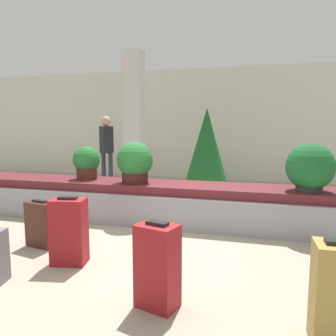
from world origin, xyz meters
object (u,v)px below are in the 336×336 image
object	(u,v)px
suitcase_2	(334,295)
potted_plant_2	(87,162)
traveler_0	(107,144)
suitcase_1	(41,224)
suitcase_0	(69,231)
decorated_tree	(207,146)
potted_plant_0	(135,162)
potted_plant_1	(310,168)
pillar	(134,124)
suitcase_3	(157,266)

from	to	relation	value
suitcase_2	potted_plant_2	distance (m)	4.41
suitcase_2	traveler_0	distance (m)	6.86
suitcase_1	traveler_0	xyz separation A→B (m)	(-1.08, 4.18, 0.80)
suitcase_0	decorated_tree	bearing A→B (deg)	68.61
potted_plant_0	traveler_0	world-z (taller)	traveler_0
potted_plant_1	decorated_tree	xyz separation A→B (m)	(-1.89, 2.72, 0.11)
suitcase_1	decorated_tree	xyz separation A→B (m)	(1.51, 4.14, 0.78)
potted_plant_2	potted_plant_1	bearing A→B (deg)	-2.59
suitcase_1	suitcase_2	distance (m)	3.42
potted_plant_1	traveler_0	bearing A→B (deg)	148.43
pillar	potted_plant_2	distance (m)	1.99
suitcase_0	potted_plant_0	xyz separation A→B (m)	(0.11, 1.80, 0.59)
pillar	suitcase_0	size ratio (longest dim) A/B	4.12
pillar	suitcase_2	size ratio (longest dim) A/B	4.12
pillar	potted_plant_0	bearing A→B (deg)	-68.71
suitcase_0	suitcase_1	world-z (taller)	suitcase_0
suitcase_0	potted_plant_1	xyz separation A→B (m)	(2.75, 1.81, 0.59)
suitcase_0	suitcase_2	distance (m)	2.68
suitcase_1	potted_plant_1	size ratio (longest dim) A/B	0.90
suitcase_2	potted_plant_0	distance (m)	3.58
suitcase_3	traveler_0	xyz separation A→B (m)	(-2.96, 5.15, 0.73)
suitcase_0	pillar	bearing A→B (deg)	89.49
potted_plant_2	traveler_0	world-z (taller)	traveler_0
suitcase_1	potted_plant_2	xyz separation A→B (m)	(-0.21, 1.59, 0.63)
suitcase_3	decorated_tree	world-z (taller)	decorated_tree
potted_plant_0	suitcase_1	bearing A→B (deg)	-118.22
potted_plant_0	potted_plant_2	xyz separation A→B (m)	(-0.97, 0.17, -0.04)
pillar	suitcase_0	distance (m)	4.08
potted_plant_2	traveler_0	bearing A→B (deg)	108.59
suitcase_2	potted_plant_1	distance (m)	2.62
suitcase_2	suitcase_0	bearing A→B (deg)	162.75
suitcase_0	potted_plant_1	size ratio (longest dim) A/B	1.13
suitcase_0	potted_plant_2	world-z (taller)	potted_plant_2
suitcase_1	suitcase_2	size ratio (longest dim) A/B	0.79
suitcase_2	potted_plant_0	world-z (taller)	potted_plant_0
suitcase_1	potted_plant_2	bearing A→B (deg)	109.35
suitcase_3	potted_plant_0	world-z (taller)	potted_plant_0
suitcase_3	potted_plant_2	bearing A→B (deg)	145.07
pillar	potted_plant_0	world-z (taller)	pillar
suitcase_2	traveler_0	bearing A→B (deg)	127.87
pillar	suitcase_3	bearing A→B (deg)	-66.61
pillar	suitcase_1	bearing A→B (deg)	-89.49
suitcase_1	potted_plant_2	size ratio (longest dim) A/B	1.07
suitcase_2	suitcase_3	distance (m)	1.35
potted_plant_2	suitcase_1	bearing A→B (deg)	-82.50
suitcase_3	pillar	bearing A→B (deg)	129.23
suitcase_2	potted_plant_0	size ratio (longest dim) A/B	1.16
pillar	potted_plant_2	size ratio (longest dim) A/B	5.58
suitcase_1	suitcase_0	bearing A→B (deg)	-18.10
potted_plant_0	potted_plant_1	xyz separation A→B (m)	(2.64, 0.01, -0.00)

